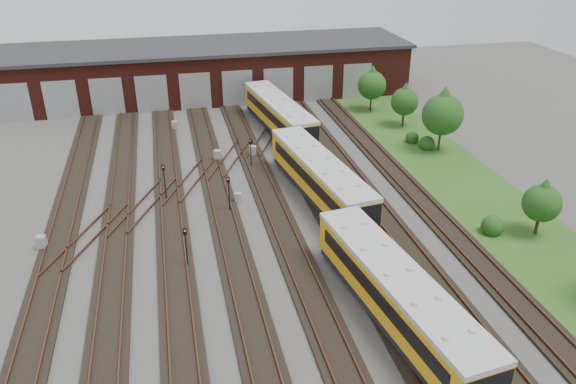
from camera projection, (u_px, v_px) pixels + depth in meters
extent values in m
plane|color=#454340|center=(267.00, 264.00, 37.76)|extent=(120.00, 120.00, 0.00)
cube|color=black|center=(46.00, 290.00, 34.95)|extent=(2.40, 70.00, 0.18)
cube|color=#542E21|center=(34.00, 290.00, 34.73)|extent=(0.10, 70.00, 0.15)
cube|color=#542E21|center=(58.00, 287.00, 35.02)|extent=(0.10, 70.00, 0.15)
cube|color=black|center=(113.00, 282.00, 35.74)|extent=(2.40, 70.00, 0.18)
cube|color=#542E21|center=(101.00, 281.00, 35.52)|extent=(0.10, 70.00, 0.15)
cube|color=#542E21|center=(124.00, 278.00, 35.81)|extent=(0.10, 70.00, 0.15)
cube|color=black|center=(176.00, 274.00, 36.53)|extent=(2.40, 70.00, 0.18)
cube|color=#542E21|center=(165.00, 273.00, 36.32)|extent=(0.10, 70.00, 0.15)
cube|color=#542E21|center=(187.00, 270.00, 36.60)|extent=(0.10, 70.00, 0.15)
cube|color=black|center=(237.00, 266.00, 37.32)|extent=(2.40, 70.00, 0.18)
cube|color=#542E21|center=(226.00, 266.00, 37.11)|extent=(0.10, 70.00, 0.15)
cube|color=#542E21|center=(248.00, 263.00, 37.39)|extent=(0.10, 70.00, 0.15)
cube|color=black|center=(296.00, 259.00, 38.11)|extent=(2.40, 70.00, 0.18)
cube|color=#542E21|center=(285.00, 258.00, 37.90)|extent=(0.10, 70.00, 0.15)
cube|color=#542E21|center=(306.00, 256.00, 38.18)|extent=(0.10, 70.00, 0.15)
cube|color=black|center=(352.00, 252.00, 38.91)|extent=(2.40, 70.00, 0.18)
cube|color=#542E21|center=(342.00, 251.00, 38.69)|extent=(0.10, 70.00, 0.15)
cube|color=#542E21|center=(362.00, 249.00, 38.97)|extent=(0.10, 70.00, 0.15)
cube|color=black|center=(405.00, 245.00, 39.70)|extent=(2.40, 70.00, 0.18)
cube|color=#542E21|center=(396.00, 244.00, 39.48)|extent=(0.10, 70.00, 0.15)
cube|color=#542E21|center=(415.00, 242.00, 39.77)|extent=(0.10, 70.00, 0.15)
cube|color=black|center=(457.00, 238.00, 40.49)|extent=(2.40, 70.00, 0.18)
cube|color=#542E21|center=(448.00, 238.00, 40.27)|extent=(0.10, 70.00, 0.15)
cube|color=#542E21|center=(466.00, 235.00, 40.56)|extent=(0.10, 70.00, 0.15)
cube|color=#542E21|center=(145.00, 205.00, 44.77)|extent=(5.40, 9.62, 0.15)
cube|color=#542E21|center=(192.00, 179.00, 49.05)|extent=(5.40, 9.62, 0.15)
cube|color=#542E21|center=(231.00, 157.00, 53.32)|extent=(5.40, 9.62, 0.15)
cube|color=#542E21|center=(88.00, 236.00, 40.50)|extent=(5.40, 9.62, 0.15)
cube|color=#542E21|center=(265.00, 139.00, 57.60)|extent=(5.40, 9.62, 0.15)
cube|color=#4A1812|center=(207.00, 71.00, 71.25)|extent=(50.00, 12.00, 6.00)
cube|color=#2C2C2E|center=(205.00, 46.00, 69.83)|extent=(51.00, 12.50, 0.40)
cube|color=gray|center=(13.00, 103.00, 62.01)|extent=(3.60, 0.12, 4.40)
cube|color=gray|center=(61.00, 100.00, 63.00)|extent=(3.60, 0.12, 4.40)
cube|color=gray|center=(107.00, 97.00, 63.99)|extent=(3.60, 0.12, 4.40)
cube|color=gray|center=(152.00, 94.00, 64.98)|extent=(3.60, 0.12, 4.40)
cube|color=gray|center=(195.00, 92.00, 65.97)|extent=(3.60, 0.12, 4.40)
cube|color=gray|center=(238.00, 89.00, 66.96)|extent=(3.60, 0.12, 4.40)
cube|color=gray|center=(278.00, 86.00, 67.95)|extent=(3.60, 0.12, 4.40)
cube|color=gray|center=(318.00, 84.00, 68.94)|extent=(3.60, 0.12, 4.40)
cube|color=gray|center=(357.00, 81.00, 69.93)|extent=(3.60, 0.12, 4.40)
cube|color=#2D541C|center=(454.00, 176.00, 50.22)|extent=(8.00, 55.00, 0.05)
cube|color=black|center=(395.00, 314.00, 32.03)|extent=(4.46, 15.69, 0.62)
cube|color=#E39E0C|center=(397.00, 294.00, 31.37)|extent=(4.77, 15.74, 2.28)
cube|color=beige|center=(399.00, 275.00, 30.79)|extent=(4.87, 15.75, 0.31)
cube|color=black|center=(376.00, 295.00, 30.83)|extent=(1.91, 13.53, 0.88)
cube|color=black|center=(419.00, 285.00, 31.69)|extent=(1.91, 13.53, 0.88)
cube|color=black|center=(319.00, 192.00, 45.96)|extent=(4.46, 15.69, 0.62)
cube|color=#E39E0C|center=(320.00, 176.00, 45.31)|extent=(4.77, 15.74, 2.28)
cube|color=beige|center=(320.00, 161.00, 44.73)|extent=(4.87, 15.75, 0.31)
cube|color=black|center=(304.00, 175.00, 44.77)|extent=(1.91, 13.53, 0.88)
cube|color=black|center=(335.00, 170.00, 45.62)|extent=(1.91, 13.53, 0.88)
cube|color=black|center=(279.00, 126.00, 59.90)|extent=(4.46, 15.69, 0.62)
cube|color=#E39E0C|center=(279.00, 113.00, 59.25)|extent=(4.77, 15.74, 2.28)
cube|color=beige|center=(279.00, 102.00, 58.67)|extent=(4.87, 15.75, 0.31)
cube|color=black|center=(266.00, 112.00, 58.70)|extent=(1.91, 13.53, 0.88)
cube|color=black|center=(291.00, 110.00, 59.56)|extent=(1.91, 13.53, 0.88)
cylinder|color=black|center=(187.00, 251.00, 36.89)|extent=(0.09, 0.09, 2.49)
cube|color=black|center=(185.00, 232.00, 36.23)|extent=(0.26, 0.18, 0.47)
sphere|color=#F90D25|center=(185.00, 231.00, 36.10)|extent=(0.11, 0.11, 0.11)
cylinder|color=black|center=(165.00, 185.00, 45.47)|extent=(0.09, 0.09, 2.67)
cube|color=black|center=(163.00, 168.00, 44.76)|extent=(0.24, 0.15, 0.47)
sphere|color=#F90D25|center=(163.00, 167.00, 44.64)|extent=(0.11, 0.11, 0.11)
cylinder|color=black|center=(229.00, 197.00, 43.73)|extent=(0.09, 0.09, 2.54)
cube|color=black|center=(228.00, 180.00, 43.05)|extent=(0.26, 0.19, 0.47)
sphere|color=#F90D25|center=(228.00, 179.00, 42.93)|extent=(0.11, 0.11, 0.11)
cylinder|color=black|center=(251.00, 155.00, 51.45)|extent=(0.10, 0.10, 2.31)
cube|color=black|center=(250.00, 141.00, 50.82)|extent=(0.28, 0.22, 0.48)
sphere|color=#F90D25|center=(251.00, 141.00, 50.70)|extent=(0.11, 0.11, 0.11)
cube|color=#9B9CA0|center=(42.00, 243.00, 39.17)|extent=(0.71, 0.62, 1.04)
cube|color=#9B9CA0|center=(175.00, 126.00, 60.53)|extent=(0.71, 0.65, 0.98)
cube|color=#9B9CA0|center=(238.00, 198.00, 45.43)|extent=(0.60, 0.53, 0.87)
cube|color=#9B9CA0|center=(218.00, 156.00, 52.99)|extent=(0.78, 0.71, 1.07)
cube|color=#9B9CA0|center=(253.00, 151.00, 54.05)|extent=(0.72, 0.64, 1.04)
cylinder|color=#302415|center=(371.00, 104.00, 66.15)|extent=(0.21, 0.21, 1.69)
sphere|color=#184012|center=(372.00, 85.00, 65.14)|extent=(3.28, 3.28, 3.28)
cone|color=#184012|center=(373.00, 75.00, 64.62)|extent=(2.81, 2.81, 2.34)
cylinder|color=#302415|center=(403.00, 120.00, 61.43)|extent=(0.22, 0.22, 1.53)
sphere|color=#184012|center=(405.00, 102.00, 60.51)|extent=(2.98, 2.98, 2.98)
cone|color=#184012|center=(406.00, 92.00, 60.03)|extent=(2.55, 2.55, 2.13)
cylinder|color=#302415|center=(439.00, 141.00, 55.03)|extent=(0.21, 0.21, 2.04)
sphere|color=#184012|center=(443.00, 115.00, 53.81)|extent=(3.96, 3.96, 3.96)
cone|color=#184012|center=(444.00, 100.00, 53.17)|extent=(3.40, 3.40, 2.83)
cylinder|color=#302415|center=(537.00, 226.00, 40.88)|extent=(0.24, 0.24, 1.41)
sphere|color=#184012|center=(542.00, 203.00, 40.03)|extent=(2.74, 2.74, 2.74)
cone|color=#184012|center=(545.00, 191.00, 39.59)|extent=(2.35, 2.35, 1.96)
sphere|color=#184012|center=(493.00, 223.00, 40.97)|extent=(1.64, 1.64, 1.64)
sphere|color=#184012|center=(427.00, 141.00, 55.61)|extent=(1.55, 1.55, 1.55)
sphere|color=#184012|center=(412.00, 136.00, 57.19)|extent=(1.36, 1.36, 1.36)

